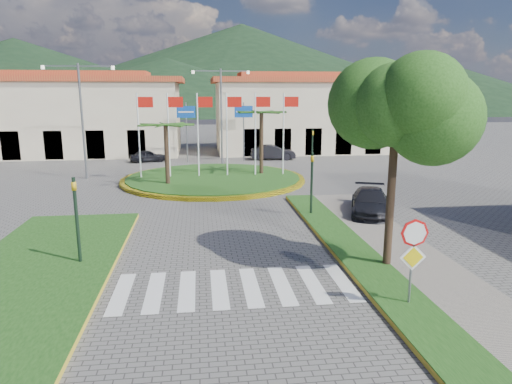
{
  "coord_description": "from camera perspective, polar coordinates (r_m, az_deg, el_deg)",
  "views": [
    {
      "loc": [
        -0.89,
        -9.39,
        6.01
      ],
      "look_at": [
        1.26,
        8.0,
        2.19
      ],
      "focal_mm": 32.0,
      "sensor_mm": 36.0,
      "label": 1
    }
  ],
  "objects": [
    {
      "name": "traffic_light_left",
      "position": [
        16.96,
        -21.55,
        -2.47
      ],
      "size": [
        0.15,
        0.18,
        3.2
      ],
      "color": "black",
      "rests_on": "ground"
    },
    {
      "name": "roundabout_island",
      "position": [
        31.94,
        -5.32,
        1.7
      ],
      "size": [
        12.7,
        12.7,
        6.0
      ],
      "color": "yellow",
      "rests_on": "ground"
    },
    {
      "name": "verge_right",
      "position": [
        14.05,
        18.12,
        -13.29
      ],
      "size": [
        1.6,
        28.0,
        0.18
      ],
      "primitive_type": "cube",
      "color": "#174213",
      "rests_on": "ground"
    },
    {
      "name": "building_left",
      "position": [
        49.22,
        -22.77,
        8.89
      ],
      "size": [
        23.32,
        9.54,
        8.05
      ],
      "color": "beige",
      "rests_on": "ground"
    },
    {
      "name": "hill_far_mid",
      "position": [
        170.38,
        -1.75,
        15.3
      ],
      "size": [
        180.0,
        180.0,
        30.0
      ],
      "primitive_type": "cone",
      "color": "black",
      "rests_on": "ground"
    },
    {
      "name": "car_dark_b",
      "position": [
        42.04,
        2.13,
        4.98
      ],
      "size": [
        4.11,
        1.54,
        1.34
      ],
      "primitive_type": "imported",
      "rotation": [
        0.0,
        0.0,
        1.54
      ],
      "color": "black",
      "rests_on": "ground"
    },
    {
      "name": "white_van",
      "position": [
        45.97,
        -19.85,
        4.78
      ],
      "size": [
        4.61,
        3.22,
        1.17
      ],
      "primitive_type": "imported",
      "rotation": [
        0.0,
        0.0,
        1.23
      ],
      "color": "silver",
      "rests_on": "ground"
    },
    {
      "name": "hill_near_back",
      "position": [
        139.71,
        -11.06,
        12.88
      ],
      "size": [
        110.0,
        110.0,
        16.0
      ],
      "primitive_type": "cone",
      "color": "black",
      "rests_on": "ground"
    },
    {
      "name": "hill_far_west",
      "position": [
        158.97,
        -27.68,
        12.72
      ],
      "size": [
        140.0,
        140.0,
        22.0
      ],
      "primitive_type": "cone",
      "color": "black",
      "rests_on": "ground"
    },
    {
      "name": "traffic_light_right",
      "position": [
        22.44,
        6.99,
        1.75
      ],
      "size": [
        0.15,
        0.18,
        3.2
      ],
      "color": "black",
      "rests_on": "ground"
    },
    {
      "name": "car_dark_a",
      "position": [
        41.71,
        -13.36,
        4.41
      ],
      "size": [
        3.38,
        2.07,
        1.08
      ],
      "primitive_type": "imported",
      "rotation": [
        0.0,
        0.0,
        1.84
      ],
      "color": "black",
      "rests_on": "ground"
    },
    {
      "name": "traffic_light_far",
      "position": [
        36.72,
        7.05,
        5.83
      ],
      "size": [
        0.18,
        0.15,
        3.2
      ],
      "color": "black",
      "rests_on": "ground"
    },
    {
      "name": "street_lamp_west",
      "position": [
        34.4,
        -20.94,
        8.97
      ],
      "size": [
        4.8,
        0.16,
        8.0
      ],
      "color": "slate",
      "rests_on": "ground"
    },
    {
      "name": "hill_far_east",
      "position": [
        160.89,
        19.6,
        12.66
      ],
      "size": [
        120.0,
        120.0,
        18.0
      ],
      "primitive_type": "cone",
      "color": "black",
      "rests_on": "ground"
    },
    {
      "name": "crosswalk",
      "position": [
        14.71,
        -3.02,
        -11.83
      ],
      "size": [
        8.0,
        3.0,
        0.01
      ],
      "primitive_type": "cube",
      "color": "silver",
      "rests_on": "ground"
    },
    {
      "name": "street_lamp_centre",
      "position": [
        39.47,
        -4.36,
        10.05
      ],
      "size": [
        4.8,
        0.16,
        8.0
      ],
      "color": "slate",
      "rests_on": "ground"
    },
    {
      "name": "direction_sign_west",
      "position": [
        40.45,
        -8.7,
        8.63
      ],
      "size": [
        1.6,
        0.14,
        5.2
      ],
      "color": "slate",
      "rests_on": "ground"
    },
    {
      "name": "stop_sign",
      "position": [
        13.43,
        19.06,
        -6.72
      ],
      "size": [
        0.8,
        0.11,
        2.65
      ],
      "color": "slate",
      "rests_on": "ground"
    },
    {
      "name": "sidewalk_right",
      "position": [
        14.58,
        22.5,
        -12.73
      ],
      "size": [
        4.0,
        28.0,
        0.15
      ],
      "primitive_type": "cube",
      "color": "gray",
      "rests_on": "ground"
    },
    {
      "name": "ground",
      "position": [
        11.19,
        -1.45,
        -20.21
      ],
      "size": [
        160.0,
        160.0,
        0.0
      ],
      "primitive_type": "plane",
      "color": "#625F5D",
      "rests_on": "ground"
    },
    {
      "name": "median_left",
      "position": [
        17.42,
        -25.66,
        -8.85
      ],
      "size": [
        5.0,
        14.0,
        0.18
      ],
      "primitive_type": "cube",
      "color": "#174213",
      "rests_on": "ground"
    },
    {
      "name": "deciduous_tree",
      "position": [
        15.77,
        17.08,
        8.72
      ],
      "size": [
        3.6,
        3.6,
        6.8
      ],
      "color": "black",
      "rests_on": "ground"
    },
    {
      "name": "car_side_right",
      "position": [
        23.5,
        14.08,
        -1.27
      ],
      "size": [
        3.2,
        4.84,
        1.3
      ],
      "primitive_type": "imported",
      "rotation": [
        0.0,
        0.0,
        -0.34
      ],
      "color": "black",
      "rests_on": "ground"
    },
    {
      "name": "direction_sign_east",
      "position": [
        40.63,
        -1.55,
        8.78
      ],
      "size": [
        1.6,
        0.14,
        5.2
      ],
      "color": "slate",
      "rests_on": "ground"
    },
    {
      "name": "building_right",
      "position": [
        48.68,
        5.98,
        9.74
      ],
      "size": [
        19.08,
        9.54,
        8.05
      ],
      "color": "beige",
      "rests_on": "ground"
    }
  ]
}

